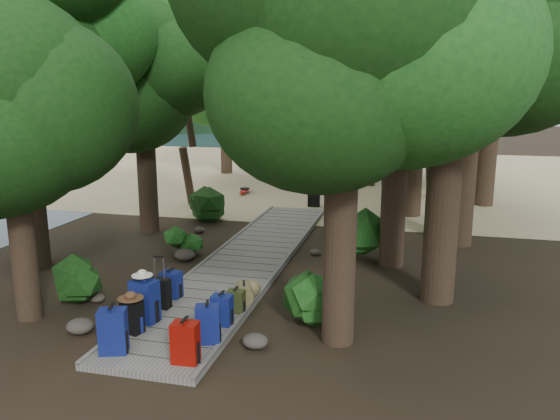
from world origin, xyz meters
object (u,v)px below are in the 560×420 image
(backpack_right_d, at_px, (236,300))
(backpack_right_a, at_px, (185,340))
(lone_suitcase_on_sand, at_px, (314,197))
(sun_lounger, at_px, (396,194))
(backpack_left_d, at_px, (171,283))
(backpack_right_b, at_px, (208,322))
(suitcase_on_boardwalk, at_px, (160,293))
(backpack_left_c, at_px, (145,299))
(backpack_right_c, at_px, (222,308))
(backpack_left_b, at_px, (132,315))
(duffel_right_khaki, at_px, (244,293))
(kayak, at_px, (245,190))
(backpack_left_a, at_px, (113,329))

(backpack_right_d, bearing_deg, backpack_right_a, -93.16)
(lone_suitcase_on_sand, height_order, sun_lounger, lone_suitcase_on_sand)
(backpack_right_d, xyz_separation_m, sun_lounger, (2.58, 11.83, -0.02))
(backpack_left_d, xyz_separation_m, backpack_right_b, (1.48, -1.76, 0.06))
(sun_lounger, bearing_deg, suitcase_on_boardwalk, -91.87)
(backpack_left_c, xyz_separation_m, lone_suitcase_on_sand, (1.10, 11.19, -0.18))
(backpack_right_c, bearing_deg, sun_lounger, 78.47)
(backpack_left_b, distance_m, backpack_right_d, 1.97)
(lone_suitcase_on_sand, bearing_deg, backpack_left_b, -103.53)
(duffel_right_khaki, xyz_separation_m, sun_lounger, (2.59, 11.28, 0.04))
(kayak, bearing_deg, suitcase_on_boardwalk, -84.80)
(backpack_right_c, bearing_deg, backpack_left_a, -132.52)
(lone_suitcase_on_sand, bearing_deg, backpack_right_b, -96.53)
(backpack_right_a, height_order, kayak, backpack_right_a)
(backpack_left_b, xyz_separation_m, sun_lounger, (4.06, 13.12, -0.10))
(backpack_left_c, distance_m, backpack_right_d, 1.70)
(backpack_left_c, bearing_deg, kayak, 110.75)
(suitcase_on_boardwalk, bearing_deg, backpack_left_b, -82.43)
(backpack_right_c, xyz_separation_m, duffel_right_khaki, (0.05, 1.15, -0.13))
(backpack_left_d, bearing_deg, suitcase_on_boardwalk, -77.69)
(backpack_left_c, distance_m, backpack_left_d, 1.24)
(backpack_left_b, bearing_deg, lone_suitcase_on_sand, 101.73)
(backpack_left_d, bearing_deg, backpack_right_d, -6.72)
(suitcase_on_boardwalk, distance_m, sun_lounger, 12.65)
(backpack_left_b, distance_m, backpack_right_c, 1.57)
(backpack_left_a, xyz_separation_m, kayak, (-2.29, 14.34, -0.36))
(backpack_left_b, bearing_deg, sun_lounger, 89.89)
(backpack_left_a, bearing_deg, lone_suitcase_on_sand, 66.72)
(backpack_left_b, distance_m, sun_lounger, 13.73)
(backpack_right_b, xyz_separation_m, duffel_right_khaki, (0.04, 1.88, -0.18))
(backpack_right_a, height_order, backpack_right_b, backpack_right_a)
(backpack_left_d, bearing_deg, sun_lounger, 78.87)
(backpack_right_a, relative_size, duffel_right_khaki, 1.31)
(backpack_left_a, xyz_separation_m, backpack_right_b, (1.35, 0.71, -0.05))
(suitcase_on_boardwalk, distance_m, kayak, 12.63)
(sun_lounger, bearing_deg, backpack_right_a, -84.14)
(lone_suitcase_on_sand, bearing_deg, backpack_left_c, -103.79)
(backpack_right_c, height_order, backpack_right_d, backpack_right_c)
(backpack_right_a, bearing_deg, backpack_left_a, 175.29)
(backpack_right_a, bearing_deg, lone_suitcase_on_sand, 87.18)
(backpack_left_c, height_order, lone_suitcase_on_sand, backpack_left_c)
(backpack_left_b, bearing_deg, backpack_left_a, -67.07)
(backpack_left_c, relative_size, sun_lounger, 0.43)
(backpack_left_c, height_order, backpack_right_b, backpack_left_c)
(backpack_right_c, height_order, lone_suitcase_on_sand, backpack_right_c)
(backpack_left_c, height_order, backpack_left_d, backpack_left_c)
(lone_suitcase_on_sand, bearing_deg, backpack_right_c, -96.48)
(backpack_left_d, relative_size, suitcase_on_boardwalk, 1.02)
(lone_suitcase_on_sand, bearing_deg, backpack_left_a, -102.85)
(backpack_left_a, distance_m, backpack_right_a, 1.26)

